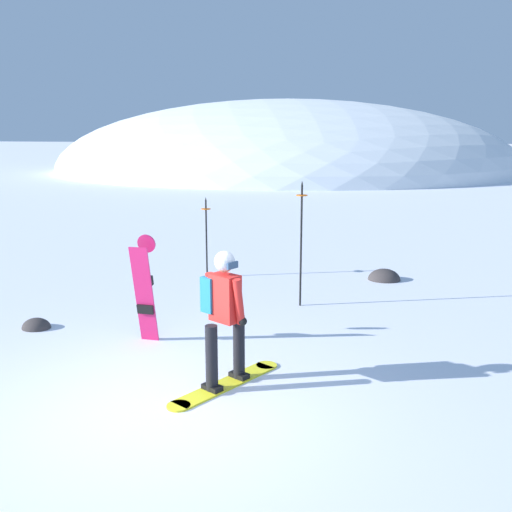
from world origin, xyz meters
The scene contains 8 objects.
ground_plane centered at (0.00, 0.00, 0.00)m, with size 300.00×300.00×0.00m, color white.
ridge_peak_main centered at (-6.49, 40.45, 0.00)m, with size 36.28×32.65×11.11m.
snowboarder_main centered at (0.56, 0.81, 0.92)m, with size 1.01×1.66×1.71m.
spare_snowboard centered at (-1.00, 1.93, 0.83)m, with size 0.28×0.35×1.63m.
piste_marker_near centered at (-1.39, 5.93, 1.00)m, with size 0.20×0.20×1.75m.
piste_marker_far centered at (0.93, 4.33, 1.28)m, with size 0.20×0.20×2.27m.
rock_dark centered at (2.37, 6.57, 0.00)m, with size 0.69×0.58×0.48m.
rock_mid centered at (-3.00, 2.10, 0.00)m, with size 0.47×0.40×0.33m.
Camera 1 is at (2.54, -5.59, 3.11)m, focal length 40.29 mm.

